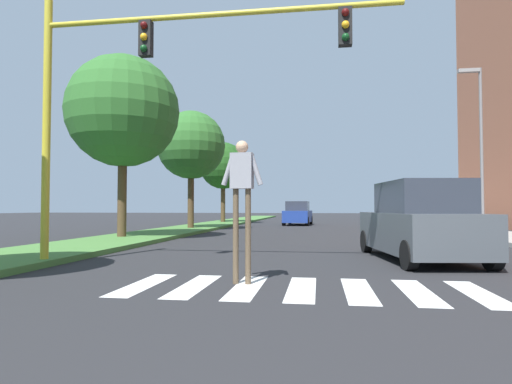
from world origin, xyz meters
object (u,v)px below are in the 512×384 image
object	(u,v)px
tree_mid	(123,112)
pedestrian_performer	(242,188)
sedan_midblock	(298,214)
traffic_light_gantry	(142,73)
tree_distant	(223,166)
street_lamp_right	(479,135)
suv_crossing	(419,223)
tree_far	(191,145)

from	to	relation	value
tree_mid	pedestrian_performer	size ratio (longest dim) A/B	2.95
pedestrian_performer	sedan_midblock	size ratio (longest dim) A/B	0.56
traffic_light_gantry	sedan_midblock	xyz separation A→B (m)	(2.33, 23.32, -3.51)
tree_distant	street_lamp_right	bearing A→B (deg)	-42.26
street_lamp_right	pedestrian_performer	size ratio (longest dim) A/B	3.01
pedestrian_performer	sedan_midblock	world-z (taller)	pedestrian_performer
suv_crossing	sedan_midblock	world-z (taller)	suv_crossing
traffic_light_gantry	sedan_midblock	world-z (taller)	traffic_light_gantry
traffic_light_gantry	street_lamp_right	distance (m)	15.98
street_lamp_right	pedestrian_performer	xyz separation A→B (m)	(-8.51, -13.20, -2.93)
tree_distant	street_lamp_right	size ratio (longest dim) A/B	0.86
suv_crossing	sedan_midblock	distance (m)	21.44
tree_mid	traffic_light_gantry	xyz separation A→B (m)	(3.99, -7.37, -0.89)
tree_far	suv_crossing	bearing A→B (deg)	-52.28
street_lamp_right	tree_far	bearing A→B (deg)	166.65
tree_far	tree_distant	size ratio (longest dim) A/B	1.05
tree_distant	sedan_midblock	world-z (taller)	tree_distant
sedan_midblock	suv_crossing	bearing A→B (deg)	-79.10
tree_distant	suv_crossing	distance (m)	25.22
pedestrian_performer	street_lamp_right	bearing A→B (deg)	57.19
street_lamp_right	sedan_midblock	bearing A→B (deg)	126.53
tree_mid	street_lamp_right	bearing A→B (deg)	15.42
suv_crossing	sedan_midblock	bearing A→B (deg)	100.90
traffic_light_gantry	pedestrian_performer	size ratio (longest dim) A/B	3.24
tree_distant	tree_mid	bearing A→B (deg)	-90.61
sedan_midblock	street_lamp_right	bearing A→B (deg)	-53.47
sedan_midblock	tree_far	bearing A→B (deg)	-124.56
tree_far	traffic_light_gantry	size ratio (longest dim) A/B	0.84
pedestrian_performer	suv_crossing	bearing A→B (deg)	45.93
tree_mid	tree_distant	bearing A→B (deg)	89.39
tree_far	street_lamp_right	bearing A→B (deg)	-13.35
suv_crossing	sedan_midblock	size ratio (longest dim) A/B	1.08
traffic_light_gantry	sedan_midblock	bearing A→B (deg)	84.29
pedestrian_performer	tree_mid	bearing A→B (deg)	125.93
tree_distant	pedestrian_performer	xyz separation A→B (m)	(6.37, -26.71, -3.03)
pedestrian_performer	suv_crossing	distance (m)	5.54
tree_mid	suv_crossing	bearing A→B (deg)	-26.17
street_lamp_right	suv_crossing	size ratio (longest dim) A/B	1.56
tree_mid	tree_distant	world-z (taller)	tree_mid
street_lamp_right	sedan_midblock	xyz separation A→B (m)	(-8.74, 11.80, -3.78)
sedan_midblock	pedestrian_performer	bearing A→B (deg)	-89.46
tree_mid	sedan_midblock	distance (m)	17.72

